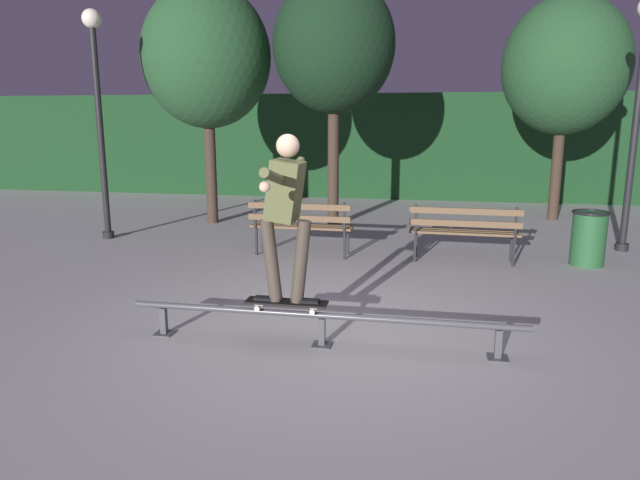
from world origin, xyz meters
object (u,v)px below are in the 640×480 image
object	(u,v)px
trash_can	(589,237)
skateboarder	(286,205)
grind_rail	(322,320)
tree_far_right	(565,66)
skateboard	(286,303)
tree_far_left	(207,57)
tree_behind_benches	(334,46)
lamp_post_left	(98,96)
park_bench_leftmost	(301,222)
park_bench_left_center	(464,228)
lamp_post_right	(639,94)

from	to	relation	value
trash_can	skateboarder	bearing A→B (deg)	-133.95
skateboarder	grind_rail	bearing A→B (deg)	-0.00
tree_far_right	skateboard	bearing A→B (deg)	-116.80
tree_far_left	trash_can	size ratio (longest dim) A/B	5.84
skateboarder	tree_far_right	xyz separation A→B (m)	(3.90, 7.73, 1.80)
skateboard	tree_behind_benches	size ratio (longest dim) A/B	0.16
grind_rail	trash_can	xyz separation A→B (m)	(3.26, 3.73, 0.16)
lamp_post_left	trash_can	distance (m)	8.23
tree_far_right	tree_far_left	bearing A→B (deg)	-166.31
tree_far_right	lamp_post_left	bearing A→B (deg)	-156.77
skateboarder	tree_far_right	world-z (taller)	tree_far_right
lamp_post_left	tree_far_right	bearing A→B (deg)	23.23
tree_far_right	lamp_post_left	size ratio (longest dim) A/B	1.16
park_bench_leftmost	lamp_post_left	bearing A→B (deg)	169.54
skateboard	tree_behind_benches	bearing A→B (deg)	95.40
tree_behind_benches	skateboard	bearing A→B (deg)	-84.60
tree_far_right	trash_can	xyz separation A→B (m)	(-0.30, -4.00, -2.73)
park_bench_left_center	lamp_post_right	world-z (taller)	lamp_post_right
grind_rail	skateboarder	xyz separation A→B (m)	(-0.34, 0.00, 1.09)
grind_rail	tree_behind_benches	distance (m)	7.00
tree_behind_benches	park_bench_leftmost	bearing A→B (deg)	-91.38
park_bench_left_center	lamp_post_left	distance (m)	6.51
park_bench_left_center	lamp_post_left	bearing A→B (deg)	173.68
tree_far_left	lamp_post_right	bearing A→B (deg)	-8.98
grind_rail	trash_can	distance (m)	4.96
tree_far_left	lamp_post_left	distance (m)	2.38
lamp_post_left	lamp_post_right	bearing A→B (deg)	4.29
tree_far_left	tree_behind_benches	bearing A→B (deg)	3.15
skateboarder	tree_far_left	distance (m)	7.04
skateboard	skateboarder	world-z (taller)	skateboarder
skateboarder	trash_can	world-z (taller)	skateboarder
skateboarder	tree_far_right	bearing A→B (deg)	63.22
grind_rail	trash_can	world-z (taller)	trash_can
tree_far_right	lamp_post_left	world-z (taller)	tree_far_right
lamp_post_right	grind_rail	bearing A→B (deg)	-130.10
skateboarder	tree_far_right	distance (m)	8.84
lamp_post_right	trash_can	distance (m)	2.49
lamp_post_left	lamp_post_right	size ratio (longest dim) A/B	1.00
tree_behind_benches	tree_far_right	xyz separation A→B (m)	(4.49, 1.56, -0.31)
park_bench_leftmost	park_bench_left_center	xyz separation A→B (m)	(2.47, 0.00, 0.00)
skateboard	park_bench_leftmost	bearing A→B (deg)	100.47
lamp_post_right	park_bench_leftmost	bearing A→B (deg)	-165.16
tree_far_right	trash_can	world-z (taller)	tree_far_right
skateboarder	lamp_post_left	world-z (taller)	lamp_post_left
park_bench_left_center	tree_far_right	xyz separation A→B (m)	(2.08, 4.23, 2.61)
tree_behind_benches	lamp_post_right	distance (m)	5.26
skateboard	park_bench_leftmost	world-z (taller)	park_bench_leftmost
park_bench_leftmost	trash_can	distance (m)	4.26
skateboard	lamp_post_left	xyz separation A→B (m)	(-4.35, 4.18, 2.08)
skateboard	tree_far_left	xyz separation A→B (m)	(-3.08, 6.03, 2.87)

